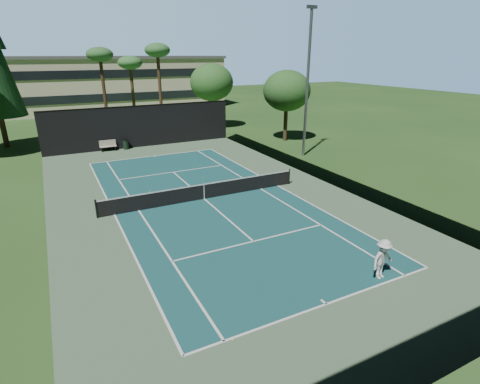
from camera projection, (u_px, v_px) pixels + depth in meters
The scene contains 20 objects.
ground at pixel (204, 199), 23.60m from camera, with size 160.00×160.00×0.00m, color #28501E.
apron_slab at pixel (204, 199), 23.59m from camera, with size 18.00×32.00×0.01m, color #50704E.
court_surface at pixel (204, 199), 23.59m from camera, with size 10.97×23.77×0.01m, color #195051.
court_lines at pixel (204, 199), 23.59m from camera, with size 11.07×23.87×0.01m.
tennis_net at pixel (204, 191), 23.40m from camera, with size 12.90×0.10×1.10m.
fence at pixel (203, 168), 22.95m from camera, with size 18.04×32.05×4.03m.
player at pixel (383, 259), 15.04m from camera, with size 1.11×0.64×1.72m, color silver.
tennis_ball_a at pixel (234, 340), 11.95m from camera, with size 0.06×0.06×0.06m, color gold.
tennis_ball_b at pixel (135, 205), 22.54m from camera, with size 0.08×0.08×0.08m, color #CEE534.
tennis_ball_c at pixel (203, 178), 27.53m from camera, with size 0.06×0.06×0.06m, color #B4D22F.
tennis_ball_d at pixel (150, 191), 24.92m from camera, with size 0.07×0.07×0.07m, color #D2F237.
park_bench at pixel (108, 145), 35.11m from camera, with size 1.50×0.45×1.02m.
trash_bin at pixel (126, 144), 35.75m from camera, with size 0.56×0.56×0.95m.
palm_a at pixel (100, 58), 39.94m from camera, with size 2.80×2.80×9.32m.
palm_b at pixel (130, 65), 43.39m from camera, with size 2.80×2.80×8.42m.
palm_c at pixel (158, 54), 41.52m from camera, with size 2.80×2.80×9.77m.
decid_tree_a at pixel (212, 82), 44.35m from camera, with size 5.12×5.12×7.62m.
decid_tree_b at pixel (287, 91), 37.83m from camera, with size 4.80×4.80×7.14m.
campus_building at pixel (97, 83), 60.53m from camera, with size 40.50×12.50×8.30m.
light_pole at pixel (308, 81), 31.49m from camera, with size 0.90×0.25×12.22m.
Camera 1 is at (-8.00, -20.59, 8.61)m, focal length 28.00 mm.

